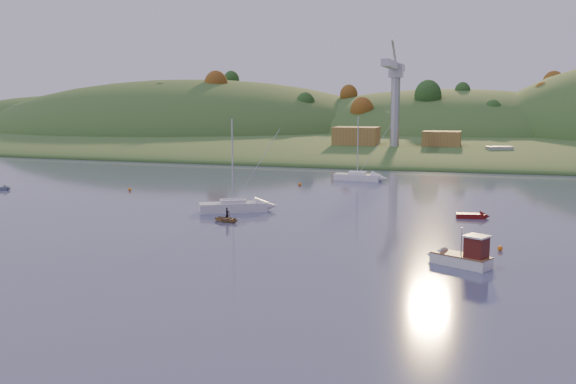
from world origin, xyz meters
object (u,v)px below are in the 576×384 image
(sailboat_far, at_px, (357,176))
(canoe, at_px, (227,219))
(fishing_boat, at_px, (457,255))
(grey_dinghy, at_px, (3,188))
(sailboat_near, at_px, (233,206))
(red_tender, at_px, (477,216))

(sailboat_far, relative_size, canoe, 3.51)
(canoe, bearing_deg, fishing_boat, -97.18)
(fishing_boat, distance_m, grey_dinghy, 74.76)
(fishing_boat, distance_m, sailboat_far, 58.09)
(sailboat_near, height_order, sailboat_far, sailboat_near)
(fishing_boat, bearing_deg, sailboat_near, -6.21)
(fishing_boat, height_order, red_tender, fishing_boat)
(fishing_boat, relative_size, red_tender, 1.51)
(red_tender, bearing_deg, grey_dinghy, 170.65)
(sailboat_near, bearing_deg, fishing_boat, -62.55)
(sailboat_far, distance_m, red_tender, 37.74)
(sailboat_near, distance_m, red_tender, 29.78)
(canoe, xyz_separation_m, grey_dinghy, (-43.65, 14.21, -0.07))
(sailboat_near, height_order, canoe, sailboat_near)
(red_tender, relative_size, grey_dinghy, 1.13)
(sailboat_near, height_order, grey_dinghy, sailboat_near)
(canoe, xyz_separation_m, red_tender, (27.58, 10.81, -0.05))
(sailboat_near, bearing_deg, sailboat_far, 47.42)
(sailboat_far, bearing_deg, fishing_boat, -66.92)
(grey_dinghy, bearing_deg, sailboat_near, -28.11)
(sailboat_far, bearing_deg, grey_dinghy, -147.10)
(fishing_boat, relative_size, sailboat_near, 0.52)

